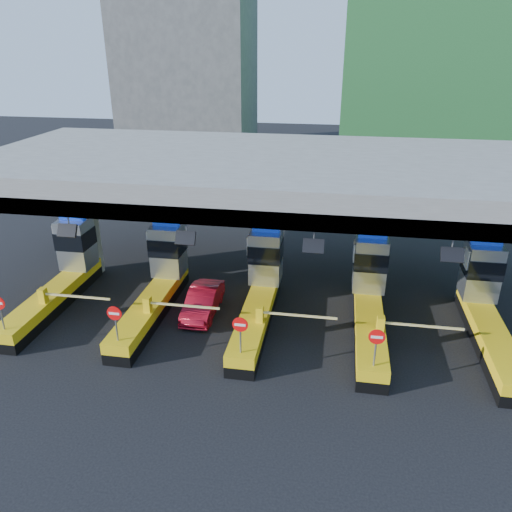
# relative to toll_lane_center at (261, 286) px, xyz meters

# --- Properties ---
(ground) EXTENTS (120.00, 120.00, 0.00)m
(ground) POSITION_rel_toll_lane_center_xyz_m (-0.00, -0.28, -1.40)
(ground) COLOR black
(ground) RESTS_ON ground
(toll_canopy) EXTENTS (28.00, 12.09, 7.00)m
(toll_canopy) POSITION_rel_toll_lane_center_xyz_m (-0.00, 2.59, 4.74)
(toll_canopy) COLOR slate
(toll_canopy) RESTS_ON ground
(toll_lane_far_left) EXTENTS (4.43, 8.00, 4.16)m
(toll_lane_far_left) POSITION_rel_toll_lane_center_xyz_m (-10.00, 0.00, 0.00)
(toll_lane_far_left) COLOR black
(toll_lane_far_left) RESTS_ON ground
(toll_lane_left) EXTENTS (4.43, 8.00, 4.16)m
(toll_lane_left) POSITION_rel_toll_lane_center_xyz_m (-5.00, 0.00, 0.00)
(toll_lane_left) COLOR black
(toll_lane_left) RESTS_ON ground
(toll_lane_center) EXTENTS (4.43, 8.00, 4.16)m
(toll_lane_center) POSITION_rel_toll_lane_center_xyz_m (0.00, 0.00, 0.00)
(toll_lane_center) COLOR black
(toll_lane_center) RESTS_ON ground
(toll_lane_right) EXTENTS (4.43, 8.00, 4.16)m
(toll_lane_right) POSITION_rel_toll_lane_center_xyz_m (5.00, 0.00, 0.00)
(toll_lane_right) COLOR black
(toll_lane_right) RESTS_ON ground
(toll_lane_far_right) EXTENTS (4.43, 8.00, 4.16)m
(toll_lane_far_right) POSITION_rel_toll_lane_center_xyz_m (10.00, 0.00, 0.00)
(toll_lane_far_right) COLOR black
(toll_lane_far_right) RESTS_ON ground
(bg_building_scaffold) EXTENTS (18.00, 12.00, 28.00)m
(bg_building_scaffold) POSITION_rel_toll_lane_center_xyz_m (12.00, 31.72, 12.60)
(bg_building_scaffold) COLOR #1E5926
(bg_building_scaffold) RESTS_ON ground
(bg_building_concrete) EXTENTS (14.00, 10.00, 18.00)m
(bg_building_concrete) POSITION_rel_toll_lane_center_xyz_m (-14.00, 35.72, 7.60)
(bg_building_concrete) COLOR #4C4C49
(bg_building_concrete) RESTS_ON ground
(red_car) EXTENTS (1.40, 3.85, 1.26)m
(red_car) POSITION_rel_toll_lane_center_xyz_m (-2.71, -0.51, -0.77)
(red_car) COLOR maroon
(red_car) RESTS_ON ground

